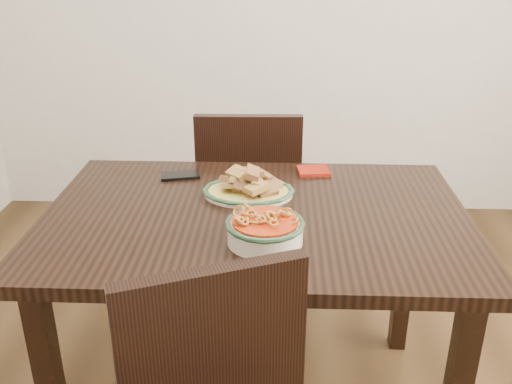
{
  "coord_description": "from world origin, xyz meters",
  "views": [
    {
      "loc": [
        -0.07,
        -1.45,
        1.5
      ],
      "look_at": [
        -0.14,
        0.11,
        0.81
      ],
      "focal_mm": 40.0,
      "sensor_mm": 36.0,
      "label": 1
    }
  ],
  "objects_px": {
    "chair_far": "(249,197)",
    "fish_plate": "(248,182)",
    "dining_table": "(256,239)",
    "smartphone": "(180,175)",
    "noodle_bowl": "(265,227)"
  },
  "relations": [
    {
      "from": "chair_far",
      "to": "fish_plate",
      "type": "xyz_separation_m",
      "value": [
        0.03,
        -0.54,
        0.3
      ]
    },
    {
      "from": "dining_table",
      "to": "smartphone",
      "type": "xyz_separation_m",
      "value": [
        -0.28,
        0.28,
        0.1
      ]
    },
    {
      "from": "dining_table",
      "to": "chair_far",
      "type": "relative_size",
      "value": 1.44
    },
    {
      "from": "dining_table",
      "to": "smartphone",
      "type": "relative_size",
      "value": 9.7
    },
    {
      "from": "noodle_bowl",
      "to": "smartphone",
      "type": "distance_m",
      "value": 0.55
    },
    {
      "from": "noodle_bowl",
      "to": "smartphone",
      "type": "height_order",
      "value": "noodle_bowl"
    },
    {
      "from": "chair_far",
      "to": "noodle_bowl",
      "type": "height_order",
      "value": "chair_far"
    },
    {
      "from": "chair_far",
      "to": "smartphone",
      "type": "distance_m",
      "value": 0.52
    },
    {
      "from": "fish_plate",
      "to": "dining_table",
      "type": "bearing_deg",
      "value": -77.56
    },
    {
      "from": "dining_table",
      "to": "fish_plate",
      "type": "height_order",
      "value": "fish_plate"
    },
    {
      "from": "fish_plate",
      "to": "smartphone",
      "type": "xyz_separation_m",
      "value": [
        -0.25,
        0.15,
        -0.04
      ]
    },
    {
      "from": "dining_table",
      "to": "fish_plate",
      "type": "xyz_separation_m",
      "value": [
        -0.03,
        0.13,
        0.14
      ]
    },
    {
      "from": "noodle_bowl",
      "to": "smartphone",
      "type": "xyz_separation_m",
      "value": [
        -0.31,
        0.46,
        -0.04
      ]
    },
    {
      "from": "chair_far",
      "to": "smartphone",
      "type": "xyz_separation_m",
      "value": [
        -0.22,
        -0.39,
        0.26
      ]
    },
    {
      "from": "dining_table",
      "to": "fish_plate",
      "type": "bearing_deg",
      "value": 102.44
    }
  ]
}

